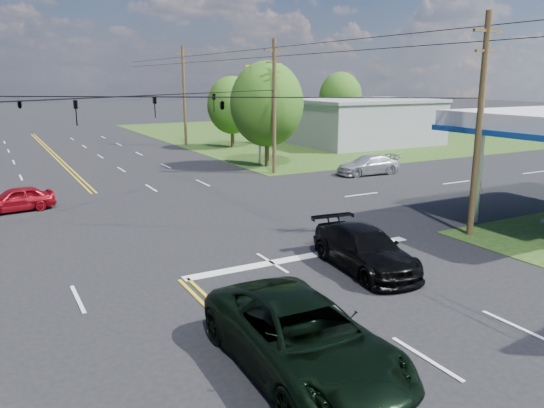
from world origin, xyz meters
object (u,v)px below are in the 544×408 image
retail_ne (365,123)px  pickup_dkgreen (302,337)px  pole_right_far (184,95)px  tree_right_a (267,104)px  suv_black (365,249)px  pole_se (479,124)px  tree_right_b (232,105)px  pole_ne (274,106)px  tree_far_r (340,97)px

retail_ne → pickup_dkgreen: size_ratio=2.21×
pole_right_far → tree_right_a: bearing=-86.4°
pole_right_far → pickup_dkgreen: size_ratio=1.58×
pickup_dkgreen → suv_black: size_ratio=1.21×
pole_se → suv_black: size_ratio=1.82×
tree_right_b → pole_ne: bearing=-103.1°
pole_right_far → retail_ne: bearing=-25.2°
tree_far_r → suv_black: tree_far_r is taller
retail_ne → tree_right_a: bearing=-153.4°
pole_ne → pole_right_far: (0.00, 19.00, 0.25)m
pole_ne → pole_right_far: bearing=90.0°
retail_ne → pickup_dkgreen: retail_ne is taller
tree_far_r → suv_black: 48.97m
retail_ne → tree_right_b: 14.22m
retail_ne → suv_black: bearing=-128.3°
retail_ne → tree_far_r: bearing=68.2°
tree_far_r → pickup_dkgreen: (-33.50, -44.99, -3.66)m
tree_right_a → tree_far_r: 26.91m
pole_right_far → tree_right_a: size_ratio=1.22×
tree_right_a → suv_black: bearing=-109.4°
tree_right_a → pole_right_far: bearing=93.6°
suv_black → retail_ne: bearing=58.0°
pickup_dkgreen → suv_black: 7.49m
pole_se → tree_far_r: (21.00, 39.00, -0.37)m
pole_se → pole_right_far: pole_right_far is taller
pole_ne → retail_ne: bearing=32.9°
tree_far_r → suv_black: size_ratio=1.46×
pole_ne → pickup_dkgreen: (-12.50, -23.99, -4.04)m
pole_ne → tree_right_b: bearing=76.9°
tree_right_b → pickup_dkgreen: bearing=-112.3°
pole_se → pickup_dkgreen: (-12.50, -5.99, -4.04)m
pole_right_far → pickup_dkgreen: pole_right_far is taller
pole_right_far → tree_right_a: 16.03m
pole_se → tree_right_a: (1.00, 21.00, -0.05)m
pole_ne → tree_right_a: bearing=71.6°
pole_se → tree_right_a: 21.02m
pole_ne → suv_black: pole_ne is taller
pole_ne → tree_right_b: pole_ne is taller
pole_right_far → tree_far_r: 21.10m
pole_se → suv_black: 8.06m
tree_right_a → suv_black: 23.82m
pole_right_far → tree_far_r: size_ratio=1.31×
tree_far_r → retail_ne: bearing=-111.8°
pole_ne → pole_se: bearing=-90.0°
pole_se → pickup_dkgreen: pole_se is taller
pole_ne → pickup_dkgreen: bearing=-117.5°
retail_ne → pickup_dkgreen: (-29.50, -34.99, -1.32)m
tree_right_b → suv_black: (-10.31, -34.13, -3.46)m
pole_se → suv_black: (-6.81, -1.13, -4.16)m
pole_se → pole_right_far: bearing=90.0°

